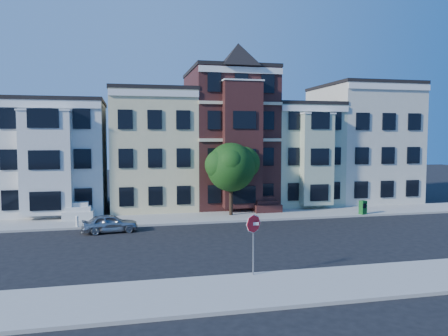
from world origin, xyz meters
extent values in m
plane|color=black|center=(0.00, 0.00, 0.00)|extent=(120.00, 120.00, 0.00)
cube|color=#9E9B93|center=(0.00, 8.00, 0.07)|extent=(60.00, 4.00, 0.15)
cube|color=#9E9B93|center=(0.00, -8.00, 0.07)|extent=(60.00, 4.00, 0.15)
cube|color=silver|center=(-15.00, 14.50, 4.50)|extent=(8.00, 9.00, 9.00)
cube|color=beige|center=(-7.00, 14.50, 5.00)|extent=(7.00, 9.00, 10.00)
cube|color=#381917|center=(0.00, 14.50, 6.00)|extent=(7.00, 9.00, 12.00)
cube|color=#A0B193|center=(6.50, 14.50, 4.50)|extent=(6.00, 9.00, 9.00)
cube|color=beige|center=(13.50, 14.50, 5.50)|extent=(8.00, 9.00, 11.00)
imported|color=#A2A4AA|center=(-10.33, 4.66, 0.61)|extent=(3.71, 1.85, 1.22)
cube|color=#156321|center=(8.99, 6.30, 0.69)|extent=(0.60, 0.56, 1.08)
cylinder|color=silver|center=(-12.56, 6.35, 0.44)|extent=(0.28, 0.28, 0.59)
camera|label=1|loc=(-9.26, -24.57, 6.31)|focal=35.00mm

